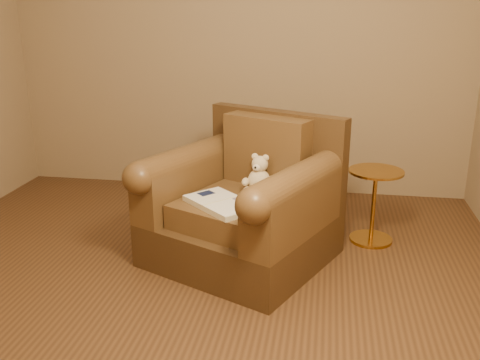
# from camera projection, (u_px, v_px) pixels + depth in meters

# --- Properties ---
(floor) EXTENTS (4.00, 4.00, 0.00)m
(floor) POSITION_uv_depth(u_px,v_px,m) (180.00, 297.00, 3.09)
(floor) COLOR #53341C
(floor) RESTS_ON ground
(armchair) EXTENTS (1.35, 1.32, 0.93)m
(armchair) POSITION_uv_depth(u_px,v_px,m) (245.00, 206.00, 3.49)
(armchair) COLOR #412B15
(armchair) RESTS_ON floor
(teddy_bear) EXTENTS (0.18, 0.21, 0.26)m
(teddy_bear) POSITION_uv_depth(u_px,v_px,m) (258.00, 178.00, 3.47)
(teddy_bear) COLOR beige
(teddy_bear) RESTS_ON armchair
(guidebook) EXTENTS (0.52, 0.51, 0.04)m
(guidebook) POSITION_uv_depth(u_px,v_px,m) (221.00, 203.00, 3.25)
(guidebook) COLOR beige
(guidebook) RESTS_ON armchair
(side_table) EXTENTS (0.38, 0.38, 0.53)m
(side_table) POSITION_uv_depth(u_px,v_px,m) (374.00, 204.00, 3.74)
(side_table) COLOR #BA8433
(side_table) RESTS_ON floor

